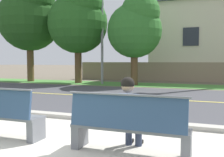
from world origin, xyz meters
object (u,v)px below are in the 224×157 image
seated_person_blue (129,111)px  shade_tree_left (79,19)px  bench_right (128,127)px  streetlamp (103,21)px  shade_tree_far_left (30,15)px  shade_tree_centre (136,26)px

seated_person_blue → shade_tree_left: 13.89m
bench_right → streetlamp: 13.32m
shade_tree_far_left → shade_tree_centre: shade_tree_far_left is taller
streetlamp → shade_tree_far_left: shade_tree_far_left is taller
seated_person_blue → shade_tree_far_left: bearing=133.3°
shade_tree_far_left → shade_tree_left: shade_tree_far_left is taller
seated_person_blue → shade_tree_centre: bearing=104.7°
shade_tree_far_left → shade_tree_centre: 7.98m
bench_right → streetlamp: streetlamp is taller
bench_right → streetlamp: bearing=114.1°
streetlamp → shade_tree_far_left: size_ratio=0.96×
bench_right → shade_tree_left: bearing=120.9°
seated_person_blue → shade_tree_left: size_ratio=0.19×
shade_tree_left → shade_tree_far_left: bearing=179.6°
bench_right → shade_tree_far_left: shade_tree_far_left is taller
bench_right → seated_person_blue: bearing=101.1°
bench_right → shade_tree_far_left: (-10.89, 11.68, 4.33)m
shade_tree_centre → streetlamp: bearing=175.1°
bench_right → seated_person_blue: size_ratio=1.55×
streetlamp → shade_tree_left: bearing=-177.9°
seated_person_blue → shade_tree_far_left: size_ratio=0.17×
bench_right → shade_tree_far_left: 16.55m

